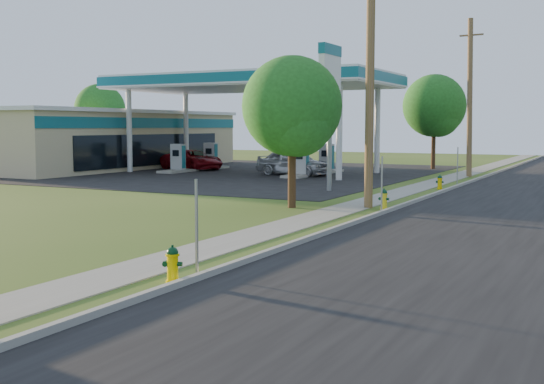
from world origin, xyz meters
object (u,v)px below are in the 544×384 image
object	(u,v)px
hydrant_near	(173,265)
price_pylon	(330,75)
utility_pole_mid	(370,75)
hydrant_mid	(384,199)
hydrant_far	(440,182)
tree_back	(100,111)
fuel_pump_nw	(178,162)
fuel_pump_se	(327,162)
car_silver	(294,162)
fuel_pump_sw	(211,159)
car_red	(192,160)
fuel_pump_ne	(301,165)
utility_pole_far	(470,97)
tree_verge	(294,110)
tree_lot	(435,108)

from	to	relation	value
hydrant_near	price_pylon	bearing A→B (deg)	103.77
utility_pole_mid	hydrant_mid	size ratio (longest dim) A/B	12.61
hydrant_far	tree_back	bearing A→B (deg)	157.02
fuel_pump_nw	fuel_pump_se	bearing A→B (deg)	23.96
hydrant_near	car_silver	xyz separation A→B (m)	(-10.60, 27.50, 0.46)
fuel_pump_sw	car_red	distance (m)	1.44
fuel_pump_ne	hydrant_far	world-z (taller)	fuel_pump_ne
tree_back	utility_pole_far	bearing A→B (deg)	-9.04
utility_pole_far	tree_back	bearing A→B (deg)	170.96
tree_verge	fuel_pump_se	bearing A→B (deg)	109.26
fuel_pump_sw	tree_back	world-z (taller)	tree_back
fuel_pump_se	utility_pole_far	bearing A→B (deg)	6.41
utility_pole_mid	tree_back	bearing A→B (deg)	145.27
hydrant_near	car_red	xyz separation A→B (m)	(-19.46, 29.32, 0.33)
fuel_pump_se	car_silver	xyz separation A→B (m)	(-0.94, -3.02, 0.11)
utility_pole_mid	car_red	world-z (taller)	utility_pole_mid
utility_pole_mid	hydrant_near	world-z (taller)	utility_pole_mid
fuel_pump_se	price_pylon	world-z (taller)	price_pylon
tree_back	utility_pole_mid	bearing A→B (deg)	-34.73
hydrant_mid	car_red	distance (m)	25.09
car_silver	fuel_pump_sw	bearing A→B (deg)	79.36
price_pylon	hydrant_far	xyz separation A→B (m)	(4.43, 3.34, -5.08)
fuel_pump_sw	tree_verge	bearing A→B (deg)	-49.93
price_pylon	tree_back	size ratio (longest dim) A/B	0.99
tree_lot	fuel_pump_nw	bearing A→B (deg)	-141.49
fuel_pump_sw	hydrant_mid	xyz separation A→B (m)	(18.56, -17.15, -0.34)
tree_lot	car_red	distance (m)	17.68
hydrant_mid	hydrant_far	distance (m)	9.00
fuel_pump_nw	hydrant_mid	bearing A→B (deg)	-35.33
fuel_pump_nw	price_pylon	xyz separation A→B (m)	(14.00, -7.50, 4.71)
fuel_pump_nw	hydrant_near	world-z (taller)	fuel_pump_nw
tree_back	hydrant_mid	xyz separation A→B (m)	(34.36, -23.52, -4.05)
price_pylon	hydrant_far	world-z (taller)	price_pylon
fuel_pump_se	tree_back	bearing A→B (deg)	165.61
fuel_pump_ne	car_red	size ratio (longest dim) A/B	0.63
car_silver	tree_back	bearing A→B (deg)	78.43
fuel_pump_ne	fuel_pump_sw	bearing A→B (deg)	156.04
fuel_pump_se	fuel_pump_nw	bearing A→B (deg)	-156.04
fuel_pump_ne	tree_back	size ratio (longest dim) A/B	0.46
fuel_pump_sw	hydrant_far	distance (m)	20.16
hydrant_mid	fuel_pump_nw	bearing A→B (deg)	144.67
fuel_pump_ne	tree_lot	size ratio (longest dim) A/B	0.47
tree_back	car_red	xyz separation A→B (m)	(15.01, -7.56, -3.73)
utility_pole_mid	fuel_pump_ne	distance (m)	16.31
tree_back	fuel_pump_ne	bearing A→B (deg)	-22.67
fuel_pump_ne	price_pylon	size ratio (longest dim) A/B	0.47
fuel_pump_sw	fuel_pump_se	size ratio (longest dim) A/B	1.00
utility_pole_mid	hydrant_far	bearing A→B (deg)	86.57
utility_pole_mid	fuel_pump_ne	size ratio (longest dim) A/B	3.06
fuel_pump_nw	tree_verge	world-z (taller)	tree_verge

